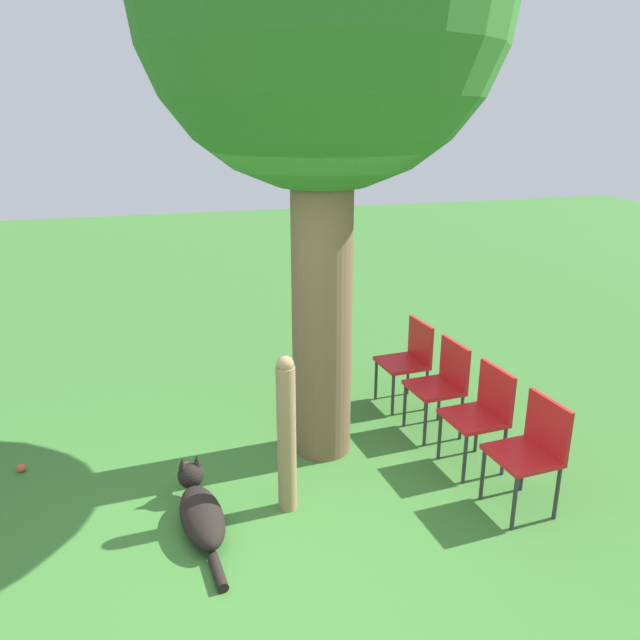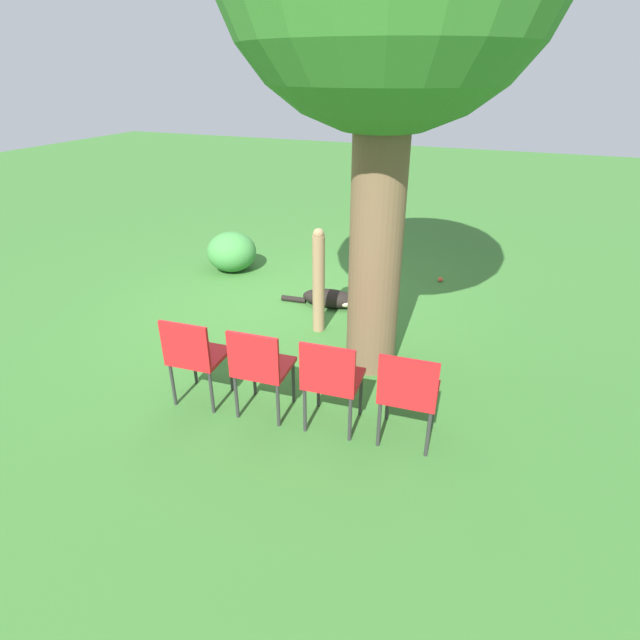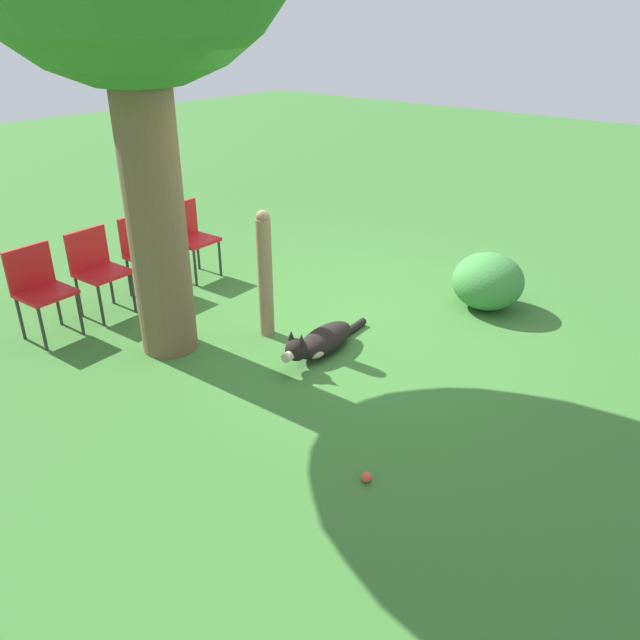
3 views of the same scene
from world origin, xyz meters
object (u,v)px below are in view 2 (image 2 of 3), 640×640
at_px(red_chair_3, 408,391).
at_px(tennis_ball, 440,279).
at_px(red_chair_0, 194,354).
at_px(red_chair_1, 260,365).
at_px(red_chair_2, 331,377).
at_px(fence_post, 319,281).
at_px(dog, 336,298).

xyz_separation_m(red_chair_3, tennis_ball, (-3.51, -0.30, -0.47)).
height_order(red_chair_0, red_chair_1, same).
distance_m(red_chair_0, red_chair_2, 1.22).
bearing_deg(fence_post, dog, -177.55).
bearing_deg(red_chair_1, red_chair_3, -89.45).
bearing_deg(red_chair_0, dog, -14.85).
bearing_deg(tennis_ball, red_chair_0, -22.80).
bearing_deg(dog, red_chair_1, -90.95).
height_order(red_chair_1, red_chair_3, same).
relative_size(red_chair_2, red_chair_3, 1.00).
relative_size(red_chair_1, tennis_ball, 12.46).
height_order(dog, red_chair_3, red_chair_3).
xyz_separation_m(fence_post, red_chair_0, (1.69, -0.47, -0.10)).
distance_m(dog, red_chair_0, 2.40).
xyz_separation_m(fence_post, red_chair_3, (1.54, 1.36, -0.10)).
height_order(fence_post, red_chair_1, fence_post).
bearing_deg(red_chair_1, red_chair_2, -89.45).
bearing_deg(red_chair_1, fence_post, 0.78).
height_order(fence_post, red_chair_2, fence_post).
bearing_deg(tennis_ball, red_chair_1, -14.39).
relative_size(dog, red_chair_3, 1.44).
bearing_deg(red_chair_3, red_chair_1, 90.55).
bearing_deg(dog, tennis_ball, 45.65).
bearing_deg(red_chair_2, red_chair_3, -89.45).
distance_m(red_chair_2, tennis_ball, 3.60).
distance_m(red_chair_1, tennis_ball, 3.75).
xyz_separation_m(red_chair_0, tennis_ball, (-3.65, 1.53, -0.47)).
xyz_separation_m(red_chair_0, red_chair_3, (-0.14, 1.83, 0.00)).
distance_m(dog, red_chair_2, 2.39).
relative_size(fence_post, red_chair_1, 1.41).
height_order(fence_post, red_chair_0, fence_post).
bearing_deg(dog, red_chair_2, -75.90).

